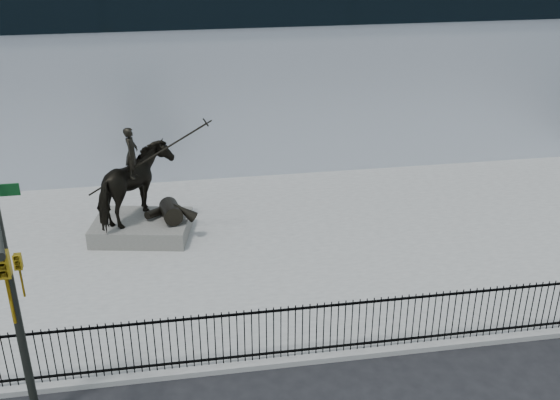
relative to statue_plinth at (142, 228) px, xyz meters
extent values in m
plane|color=black|center=(4.86, -8.45, -0.45)|extent=(120.00, 120.00, 0.00)
cube|color=gray|center=(4.86, -1.45, -0.37)|extent=(30.00, 12.00, 0.15)
cube|color=silver|center=(4.86, 11.55, 4.05)|extent=(44.00, 14.00, 9.00)
cube|color=black|center=(4.86, -7.20, -0.15)|extent=(22.00, 0.05, 0.05)
cube|color=black|center=(4.86, -7.20, 1.10)|extent=(22.00, 0.05, 0.05)
cube|color=black|center=(4.86, -7.20, 0.45)|extent=(22.00, 0.03, 1.50)
cube|color=#575550|center=(0.00, 0.00, 0.00)|extent=(3.52, 2.73, 0.59)
imported|color=black|center=(0.00, 0.00, 1.56)|extent=(2.57, 2.86, 2.52)
imported|color=black|center=(-0.10, 0.02, 2.71)|extent=(0.52, 0.69, 1.70)
cylinder|color=black|center=(0.34, -0.07, 2.45)|extent=(3.99, 0.83, 2.56)
cylinder|color=black|center=(-2.14, -8.25, 3.05)|extent=(0.18, 0.18, 7.00)
imported|color=gold|center=(-0.94, -12.50, 5.52)|extent=(0.18, 0.22, 1.10)
imported|color=gold|center=(-1.92, -8.25, 3.25)|extent=(0.16, 0.20, 1.00)
camera|label=1|loc=(1.38, -20.26, 10.18)|focal=42.00mm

